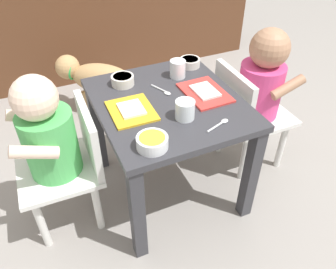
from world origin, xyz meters
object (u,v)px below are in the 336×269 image
Objects in this scene: food_tray_left at (132,110)px; water_cup_right at (185,111)px; veggie_bowl_near at (152,142)px; dining_table at (168,119)px; seated_child_right at (259,86)px; dog at (96,78)px; spoon_by_left_tray at (220,124)px; spoon_by_right_tray at (162,91)px; cereal_bowl_left_side at (123,80)px; seated_child_left at (53,140)px; cereal_bowl_right_side at (190,62)px; food_tray_right at (205,92)px; water_cup_left at (178,70)px.

water_cup_right is (0.15, -0.11, 0.02)m from food_tray_left.
water_cup_right is 0.18m from veggie_bowl_near.
water_cup_right reaches higher than food_tray_left.
dining_table is 0.42m from seated_child_right.
dog is (-0.53, 0.69, -0.19)m from seated_child_right.
water_cup_right is at bearing -161.72° from seated_child_right.
spoon_by_right_tray is at bearing 108.41° from spoon_by_left_tray.
cereal_bowl_left_side is 0.90× the size of spoon_by_right_tray.
seated_child_left is at bearing 162.23° from water_cup_right.
spoon_by_right_tray is at bearing 173.26° from seated_child_right.
water_cup_right is 0.78× the size of cereal_bowl_right_side.
seated_child_right is 3.20× the size of food_tray_right.
seated_child_right is 0.30m from cereal_bowl_right_side.
dog is 0.76m from food_tray_left.
water_cup_left is at bearing 103.43° from food_tray_right.
water_cup_left is at bearing -8.00° from cereal_bowl_left_side.
spoon_by_right_tray is (0.12, -0.11, -0.02)m from cereal_bowl_left_side.
water_cup_right reaches higher than spoon_by_right_tray.
seated_child_left is at bearing 173.80° from food_tray_left.
cereal_bowl_right_side is at bearing 60.40° from water_cup_right.
dining_table is 0.73m from dog.
spoon_by_left_tray is at bearing -91.92° from water_cup_left.
water_cup_left reaches higher than dog.
seated_child_right reaches higher than water_cup_left.
veggie_bowl_near is (0.27, -0.23, 0.08)m from seated_child_left.
dog is 0.69m from spoon_by_right_tray.
seated_child_left is 3.58× the size of food_tray_left.
dining_table is at bearing -177.90° from seated_child_right.
seated_child_left is 6.47× the size of spoon_by_left_tray.
food_tray_left is 0.30m from spoon_by_left_tray.
spoon_by_left_tray is (-0.10, -0.40, -0.02)m from cereal_bowl_right_side.
seated_child_left is 9.18× the size of water_cup_left.
water_cup_left is at bearing 32.15° from food_tray_left.
water_cup_right is 0.12m from spoon_by_left_tray.
water_cup_right is 0.68× the size of spoon_by_right_tray.
veggie_bowl_near is 0.39m from cereal_bowl_left_side.
water_cup_left is at bearing 54.68° from veggie_bowl_near.
cereal_bowl_left_side is at bearing -174.26° from cereal_bowl_right_side.
cereal_bowl_left_side reaches higher than cereal_bowl_right_side.
cereal_bowl_left_side is (-0.30, -0.03, 0.00)m from cereal_bowl_right_side.
dining_table is 1.38× the size of dog.
food_tray_left is 2.04× the size of cereal_bowl_left_side.
cereal_bowl_right_side is at bearing 51.01° from veggie_bowl_near.
cereal_bowl_right_side is at bearing 37.03° from spoon_by_right_tray.
spoon_by_right_tray reaches higher than dining_table.
seated_child_left is 0.43m from spoon_by_right_tray.
food_tray_right reaches higher than spoon_by_right_tray.
water_cup_left is 0.70× the size of spoon_by_left_tray.
food_tray_right is at bearing 75.43° from spoon_by_left_tray.
food_tray_right is 0.16m from water_cup_left.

